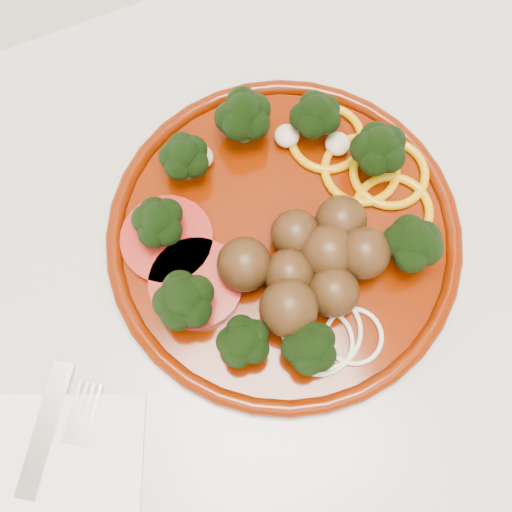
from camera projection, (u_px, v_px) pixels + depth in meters
name	position (u px, v px, depth m)	size (l,w,h in m)	color
counter	(157.00, 404.00, 0.94)	(2.40, 0.60, 0.90)	silver
plate	(286.00, 235.00, 0.53)	(0.30, 0.30, 0.06)	#501200
napkin	(39.00, 499.00, 0.48)	(0.15, 0.15, 0.00)	white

